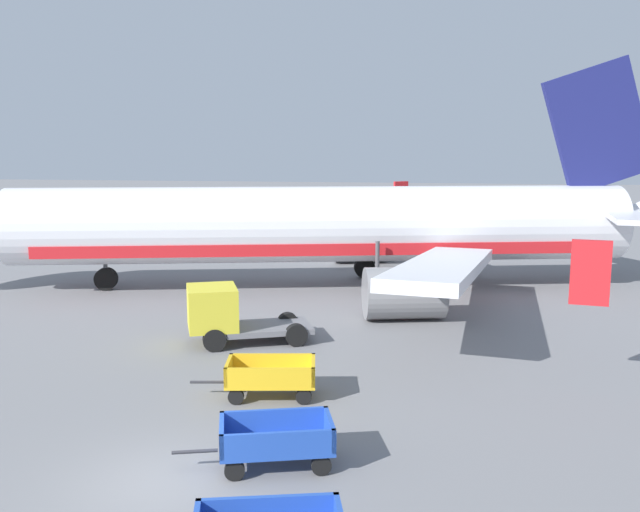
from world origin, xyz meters
name	(u,v)px	position (x,y,z in m)	size (l,w,h in m)	color
ground_plane	(166,484)	(0.00, 0.00, 0.00)	(220.00, 220.00, 0.00)	slate
airplane	(341,226)	(1.25, 20.80, 3.05)	(37.38, 30.23, 11.34)	silver
baggage_cart_third_in_row	(276,440)	(2.13, 1.17, 0.60)	(3.62, 2.03, 1.07)	#234CB2
baggage_cart_fourth_in_row	(271,377)	(1.09, 5.33, 0.60)	(3.62, 1.76, 1.07)	gold
service_truck_beside_carts	(226,314)	(-1.63, 10.29, 1.10)	(4.77, 3.36, 2.10)	slate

